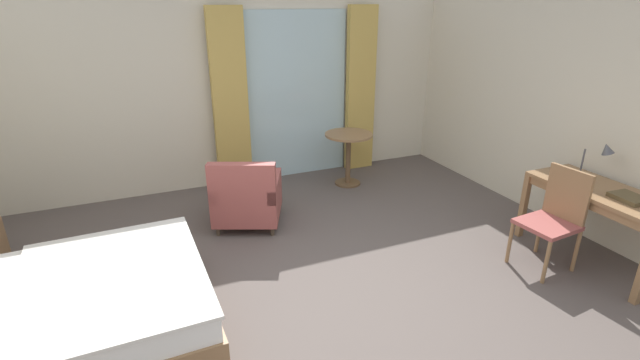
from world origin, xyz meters
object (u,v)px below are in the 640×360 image
desk_chair (555,215)px  armchair_by_window (247,198)px  writing_desk (604,199)px  round_cafe_table (348,147)px  closed_book (629,198)px  desk_lamp (598,157)px  bed (57,316)px

desk_chair → armchair_by_window: size_ratio=1.01×
writing_desk → round_cafe_table: bearing=116.0°
writing_desk → closed_book: size_ratio=4.79×
writing_desk → round_cafe_table: writing_desk is taller
desk_lamp → closed_book: desk_lamp is taller
desk_lamp → closed_book: size_ratio=1.43×
bed → desk_lamp: desk_lamp is taller
desk_lamp → armchair_by_window: size_ratio=0.42×
desk_chair → armchair_by_window: desk_chair is taller
desk_chair → armchair_by_window: (-2.47, 1.97, -0.21)m
round_cafe_table → bed: bearing=-149.0°
armchair_by_window → closed_book: bearing=-38.2°
writing_desk → closed_book: bearing=-94.1°
bed → writing_desk: size_ratio=1.55×
desk_chair → closed_book: (0.46, -0.34, 0.23)m
desk_lamp → closed_book: 0.54m
desk_chair → round_cafe_table: 2.78m
desk_lamp → closed_book: bearing=-107.5°
round_cafe_table → writing_desk: bearing=-64.0°
closed_book → round_cafe_table: bearing=118.2°
desk_chair → desk_lamp: 0.77m
bed → closed_book: (4.72, -0.94, 0.51)m
closed_book → armchair_by_window: 3.75m
closed_book → writing_desk: bearing=90.2°
writing_desk → desk_chair: size_ratio=1.40×
bed → desk_chair: 4.31m
writing_desk → desk_chair: bearing=167.4°
bed → closed_book: 4.84m
bed → armchair_by_window: bearing=37.3°
closed_book → armchair_by_window: bearing=146.1°
desk_chair → round_cafe_table: bearing=108.0°
round_cafe_table → closed_book: bearing=-66.1°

